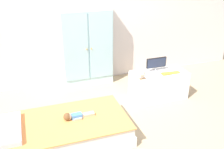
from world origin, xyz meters
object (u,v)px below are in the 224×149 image
at_px(book_orange, 166,74).
at_px(tv_stand, 158,85).
at_px(bed, 62,131).
at_px(wardrobe, 87,46).
at_px(doll, 73,116).
at_px(rocking_horse_toy, 143,76).
at_px(tv_monitor, 156,63).
at_px(book_yellow, 175,72).

bearing_deg(book_orange, tv_stand, 124.43).
bearing_deg(bed, wardrobe, 64.23).
relative_size(bed, book_orange, 10.95).
bearing_deg(doll, rocking_horse_toy, 20.95).
relative_size(tv_monitor, rocking_horse_toy, 2.91).
distance_m(doll, tv_monitor, 1.61).
bearing_deg(book_orange, doll, -162.99).
height_order(wardrobe, tv_stand, wardrobe).
distance_m(tv_monitor, book_yellow, 0.33).
distance_m(tv_monitor, rocking_horse_toy, 0.39).
xyz_separation_m(bed, wardrobe, (0.70, 1.46, 0.57)).
bearing_deg(bed, book_yellow, 14.61).
height_order(bed, book_yellow, book_yellow).
distance_m(tv_stand, book_orange, 0.26).
relative_size(doll, tv_monitor, 1.18).
height_order(rocking_horse_toy, book_yellow, rocking_horse_toy).
bearing_deg(book_yellow, doll, -164.51).
height_order(bed, rocking_horse_toy, rocking_horse_toy).
relative_size(bed, tv_stand, 1.88).
distance_m(doll, rocking_horse_toy, 1.23).
bearing_deg(book_yellow, wardrobe, 140.15).
bearing_deg(tv_monitor, rocking_horse_toy, -147.45).
xyz_separation_m(wardrobe, book_yellow, (1.16, -0.97, -0.25)).
distance_m(wardrobe, book_yellow, 1.53).
bearing_deg(rocking_horse_toy, tv_stand, 21.03).
relative_size(tv_monitor, book_yellow, 2.28).
relative_size(tv_stand, rocking_horse_toy, 7.60).
distance_m(doll, tv_stand, 1.59).
bearing_deg(doll, book_yellow, 15.49).
relative_size(bed, book_yellow, 11.20).
relative_size(doll, book_yellow, 2.69).
bearing_deg(rocking_horse_toy, doll, -159.05).
height_order(tv_monitor, rocking_horse_toy, tv_monitor).
distance_m(tv_stand, tv_monitor, 0.36).
relative_size(wardrobe, rocking_horse_toy, 12.23).
xyz_separation_m(doll, book_yellow, (1.71, 0.47, 0.14)).
relative_size(doll, book_orange, 2.63).
bearing_deg(tv_monitor, book_orange, -61.15).
bearing_deg(doll, wardrobe, 69.17).
distance_m(rocking_horse_toy, book_orange, 0.42).
xyz_separation_m(bed, book_orange, (1.70, 0.49, 0.32)).
distance_m(tv_stand, book_yellow, 0.33).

